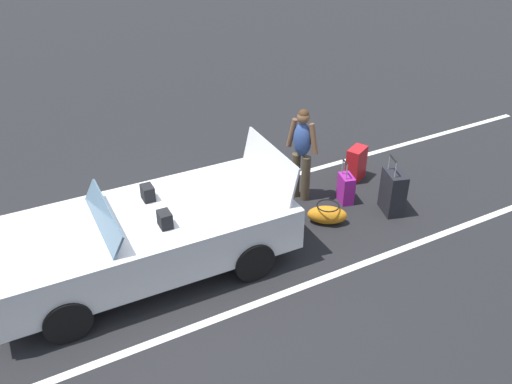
# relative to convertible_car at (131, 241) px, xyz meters

# --- Properties ---
(ground_plane) EXTENTS (80.00, 80.00, 0.00)m
(ground_plane) POSITION_rel_convertible_car_xyz_m (-0.20, 0.00, -0.59)
(ground_plane) COLOR black
(lot_line_near) EXTENTS (18.00, 0.12, 0.01)m
(lot_line_near) POSITION_rel_convertible_car_xyz_m (-0.20, -1.33, -0.59)
(lot_line_near) COLOR silver
(lot_line_near) RESTS_ON ground_plane
(lot_line_mid) EXTENTS (18.00, 0.12, 0.01)m
(lot_line_mid) POSITION_rel_convertible_car_xyz_m (-0.20, 1.37, -0.59)
(lot_line_mid) COLOR silver
(lot_line_mid) RESTS_ON ground_plane
(convertible_car) EXTENTS (4.18, 1.92, 1.54)m
(convertible_car) POSITION_rel_convertible_car_xyz_m (0.00, 0.00, 0.00)
(convertible_car) COLOR silver
(convertible_car) RESTS_ON ground_plane
(suitcase_large_black) EXTENTS (0.42, 0.54, 1.02)m
(suitcase_large_black) POSITION_rel_convertible_car_xyz_m (-4.28, 0.46, -0.22)
(suitcase_large_black) COLOR black
(suitcase_large_black) RESTS_ON ground_plane
(suitcase_medium_bright) EXTENTS (0.47, 0.40, 0.62)m
(suitcase_medium_bright) POSITION_rel_convertible_car_xyz_m (-4.40, -0.70, -0.28)
(suitcase_medium_bright) COLOR red
(suitcase_medium_bright) RESTS_ON ground_plane
(suitcase_small_carryon) EXTENTS (0.29, 0.38, 0.79)m
(suitcase_small_carryon) POSITION_rel_convertible_car_xyz_m (-3.78, -0.16, -0.34)
(suitcase_small_carryon) COLOR #991E8C
(suitcase_small_carryon) RESTS_ON ground_plane
(duffel_bag) EXTENTS (0.70, 0.60, 0.34)m
(duffel_bag) POSITION_rel_convertible_car_xyz_m (-3.14, 0.24, -0.43)
(duffel_bag) COLOR orange
(duffel_bag) RESTS_ON ground_plane
(traveler_person) EXTENTS (0.35, 0.58, 1.65)m
(traveler_person) POSITION_rel_convertible_car_xyz_m (-3.17, -0.64, 0.34)
(traveler_person) COLOR #4C3F2D
(traveler_person) RESTS_ON ground_plane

